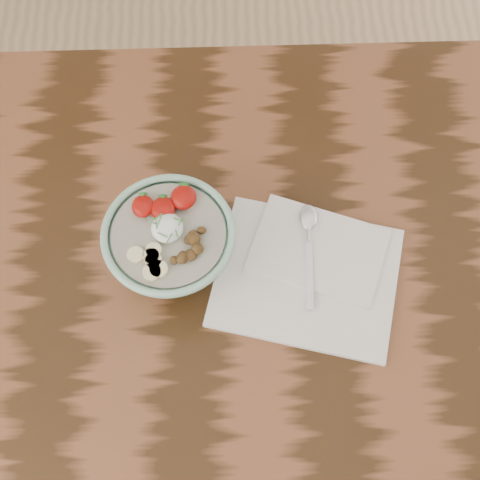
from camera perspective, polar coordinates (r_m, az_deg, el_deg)
The scene contains 4 objects.
table at distance 113.86cm, azimuth 6.44°, elevation -4.45°, with size 160.00×90.00×75.00cm.
breakfast_bowl at distance 99.55cm, azimuth -5.92°, elevation -0.37°, with size 19.47×19.47×12.67cm.
napkin at distance 104.27cm, azimuth 5.90°, elevation -2.68°, with size 32.22×28.42×1.69cm.
spoon at distance 105.49cm, azimuth 5.88°, elevation 0.75°, with size 3.17×17.61×0.92cm.
Camera 1 is at (-13.89, -37.88, 172.17)cm, focal length 50.00 mm.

